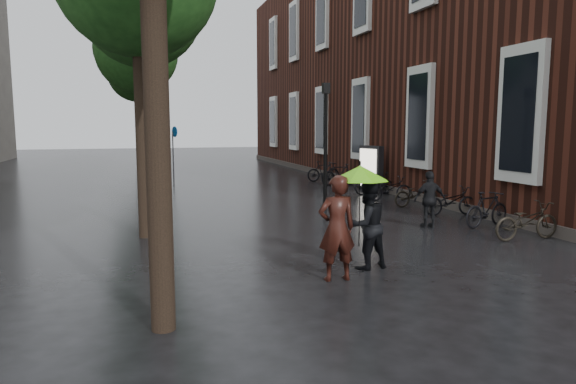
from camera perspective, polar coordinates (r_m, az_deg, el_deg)
name	(u,v)px	position (r m, az deg, el deg)	size (l,w,h in m)	color
ground	(468,324)	(7.64, 19.39, -13.67)	(120.00, 120.00, 0.00)	black
brick_building	(416,65)	(29.38, 14.07, 13.58)	(10.20, 33.20, 12.00)	#38160F
street_trees	(138,33)	(21.95, -16.30, 16.62)	(4.33, 34.03, 8.91)	black
person_burgundy	(337,228)	(8.96, 5.45, -4.01)	(0.68, 0.44, 1.86)	black
person_black	(367,225)	(9.78, 8.75, -3.65)	(0.81, 0.63, 1.67)	black
lime_umbrella	(360,173)	(9.19, 8.02, 2.10)	(1.05, 1.05, 1.55)	black
pedestrian_walking	(430,199)	(14.08, 15.47, -0.80)	(0.89, 0.37, 1.52)	black
parked_bicycles	(394,188)	(18.85, 11.70, 0.39)	(2.01, 14.09, 1.03)	black
ad_lightbox	(371,169)	(21.21, 9.19, 2.55)	(0.29, 1.26, 1.89)	black
lamp_post	(326,134)	(16.26, 4.19, 6.44)	(0.21, 0.21, 4.02)	black
cycle_sign	(174,146)	(24.27, -12.57, 4.99)	(0.14, 0.49, 2.67)	#262628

